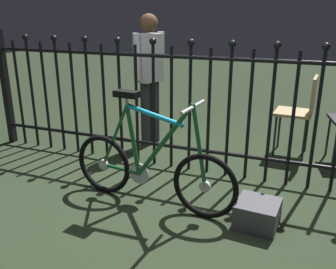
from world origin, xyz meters
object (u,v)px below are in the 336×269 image
Objects in this scene: bicycle at (151,167)px; chair_tan at (302,108)px; person_visitor at (149,70)px; display_crate at (257,214)px.

bicycle is 1.66× the size of chair_tan.
person_visitor is (-1.66, -0.23, 0.34)m from chair_tan.
bicycle is at bearing -123.60° from chair_tan.
bicycle is 0.97× the size of person_visitor.
chair_tan is 1.66m from display_crate.
chair_tan is at bearing 8.00° from person_visitor.
person_visitor is 4.93× the size of display_crate.
bicycle is at bearing -65.83° from person_visitor.
chair_tan reaches higher than display_crate.
bicycle is 1.92m from chair_tan.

